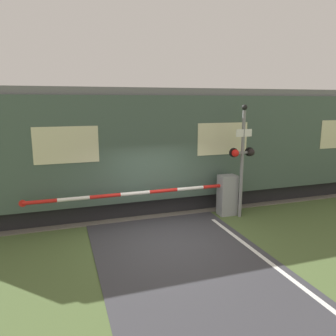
% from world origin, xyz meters
% --- Properties ---
extents(ground_plane, '(80.00, 80.00, 0.00)m').
position_xyz_m(ground_plane, '(0.00, 0.00, 0.00)').
color(ground_plane, '#4C6033').
extents(track_bed, '(36.00, 3.20, 0.13)m').
position_xyz_m(track_bed, '(0.00, 3.34, 0.02)').
color(track_bed, '#666056').
rests_on(track_bed, ground_plane).
extents(train, '(18.79, 2.97, 4.27)m').
position_xyz_m(train, '(2.60, 3.34, 2.18)').
color(train, black).
rests_on(train, ground_plane).
extents(crossing_barrier, '(6.82, 0.44, 1.39)m').
position_xyz_m(crossing_barrier, '(2.01, 1.36, 0.76)').
color(crossing_barrier, gray).
rests_on(crossing_barrier, ground_plane).
extents(signal_post, '(0.88, 0.26, 3.74)m').
position_xyz_m(signal_post, '(2.89, 1.01, 2.12)').
color(signal_post, gray).
rests_on(signal_post, ground_plane).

